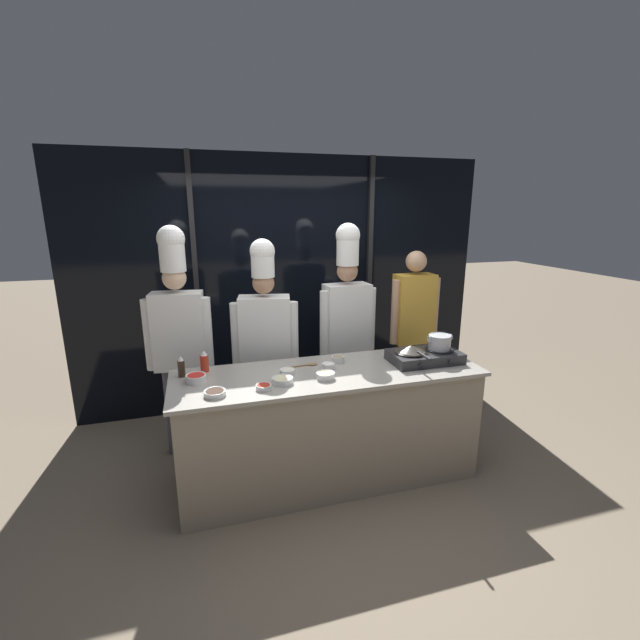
% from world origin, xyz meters
% --- Properties ---
extents(ground_plane, '(24.00, 24.00, 0.00)m').
position_xyz_m(ground_plane, '(0.00, 0.00, 0.00)').
color(ground_plane, '#7F705B').
extents(window_wall_back, '(4.44, 0.09, 2.70)m').
position_xyz_m(window_wall_back, '(0.00, 1.54, 1.35)').
color(window_wall_back, black).
rests_on(window_wall_back, ground_plane).
extents(demo_counter, '(2.40, 0.75, 0.93)m').
position_xyz_m(demo_counter, '(0.00, 0.00, 0.47)').
color(demo_counter, gray).
rests_on(demo_counter, ground_plane).
extents(portable_stove, '(0.57, 0.35, 0.10)m').
position_xyz_m(portable_stove, '(0.82, -0.01, 0.98)').
color(portable_stove, '#28282B').
rests_on(portable_stove, demo_counter).
extents(frying_pan, '(0.25, 0.43, 0.05)m').
position_xyz_m(frying_pan, '(0.69, -0.02, 1.05)').
color(frying_pan, '#38332D').
rests_on(frying_pan, portable_stove).
extents(stock_pot, '(0.21, 0.18, 0.12)m').
position_xyz_m(stock_pot, '(0.95, -0.01, 1.09)').
color(stock_pot, '#B7BABF').
rests_on(stock_pot, portable_stove).
extents(squeeze_bottle_chili, '(0.06, 0.06, 0.17)m').
position_xyz_m(squeeze_bottle_chili, '(-0.93, 0.27, 1.01)').
color(squeeze_bottle_chili, red).
rests_on(squeeze_bottle_chili, demo_counter).
extents(squeeze_bottle_soy, '(0.05, 0.05, 0.16)m').
position_xyz_m(squeeze_bottle_soy, '(-1.10, 0.21, 1.01)').
color(squeeze_bottle_soy, '#332319').
rests_on(squeeze_bottle_soy, demo_counter).
extents(prep_bowl_bell_pepper, '(0.15, 0.15, 0.06)m').
position_xyz_m(prep_bowl_bell_pepper, '(-0.99, 0.07, 0.96)').
color(prep_bowl_bell_pepper, white).
rests_on(prep_bowl_bell_pepper, demo_counter).
extents(prep_bowl_chili_flakes, '(0.11, 0.11, 0.04)m').
position_xyz_m(prep_bowl_chili_flakes, '(-0.54, -0.20, 0.95)').
color(prep_bowl_chili_flakes, white).
rests_on(prep_bowl_chili_flakes, demo_counter).
extents(prep_bowl_mushrooms, '(0.11, 0.11, 0.05)m').
position_xyz_m(prep_bowl_mushrooms, '(0.13, 0.17, 0.96)').
color(prep_bowl_mushrooms, white).
rests_on(prep_bowl_mushrooms, demo_counter).
extents(prep_bowl_soy_glaze, '(0.15, 0.15, 0.04)m').
position_xyz_m(prep_bowl_soy_glaze, '(-0.87, -0.21, 0.95)').
color(prep_bowl_soy_glaze, white).
rests_on(prep_bowl_soy_glaze, demo_counter).
extents(prep_bowl_ginger, '(0.14, 0.14, 0.05)m').
position_xyz_m(prep_bowl_ginger, '(-0.07, -0.13, 0.96)').
color(prep_bowl_ginger, white).
rests_on(prep_bowl_ginger, demo_counter).
extents(prep_bowl_garlic, '(0.12, 0.12, 0.04)m').
position_xyz_m(prep_bowl_garlic, '(-0.32, 0.04, 0.95)').
color(prep_bowl_garlic, white).
rests_on(prep_bowl_garlic, demo_counter).
extents(prep_bowl_rice, '(0.10, 0.10, 0.05)m').
position_xyz_m(prep_bowl_rice, '(0.01, 0.05, 0.96)').
color(prep_bowl_rice, white).
rests_on(prep_bowl_rice, demo_counter).
extents(prep_bowl_noodles, '(0.16, 0.16, 0.04)m').
position_xyz_m(prep_bowl_noodles, '(-0.39, -0.13, 0.95)').
color(prep_bowl_noodles, white).
rests_on(prep_bowl_noodles, demo_counter).
extents(serving_spoon_slotted, '(0.26, 0.06, 0.02)m').
position_xyz_m(serving_spoon_slotted, '(-0.12, 0.17, 0.94)').
color(serving_spoon_slotted, olive).
rests_on(serving_spoon_slotted, demo_counter).
extents(chef_head, '(0.55, 0.27, 2.03)m').
position_xyz_m(chef_head, '(-1.12, 0.71, 1.18)').
color(chef_head, '#4C4C51').
rests_on(chef_head, ground_plane).
extents(chef_sous, '(0.57, 0.31, 1.91)m').
position_xyz_m(chef_sous, '(-0.39, 0.63, 1.10)').
color(chef_sous, '#4C4C51').
rests_on(chef_sous, ground_plane).
extents(chef_line, '(0.56, 0.25, 2.03)m').
position_xyz_m(chef_line, '(0.40, 0.72, 1.18)').
color(chef_line, '#232326').
rests_on(chef_line, ground_plane).
extents(person_guest, '(0.51, 0.21, 1.76)m').
position_xyz_m(person_guest, '(1.10, 0.73, 1.08)').
color(person_guest, '#2D3856').
rests_on(person_guest, ground_plane).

